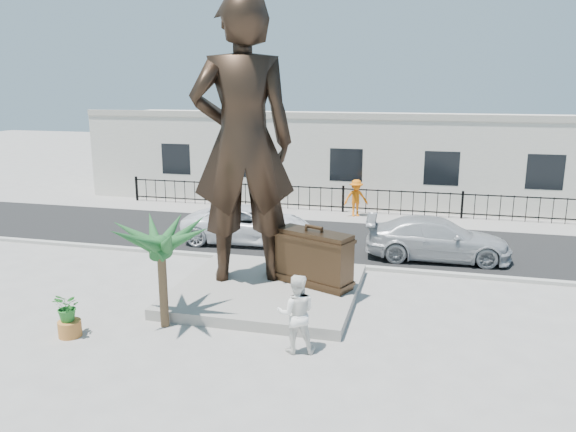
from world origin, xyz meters
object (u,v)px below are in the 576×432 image
object	(u,v)px
statue	(243,143)
suitcase	(314,258)
tourist	(296,313)
car_white	(249,224)

from	to	relation	value
statue	suitcase	xyz separation A→B (m)	(2.15, -0.12, -3.30)
statue	tourist	size ratio (longest dim) A/B	4.38
suitcase	tourist	bearing A→B (deg)	-61.40
tourist	suitcase	bearing A→B (deg)	-98.59
statue	car_white	world-z (taller)	statue
statue	tourist	xyz separation A→B (m)	(2.50, -3.76, -3.47)
suitcase	tourist	distance (m)	3.67
statue	car_white	size ratio (longest dim) A/B	1.62
car_white	suitcase	bearing A→B (deg)	-147.08
statue	tourist	world-z (taller)	statue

